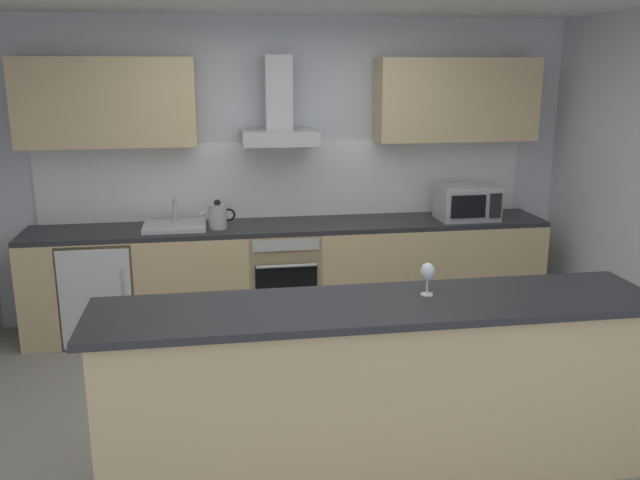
% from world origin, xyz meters
% --- Properties ---
extents(ground, '(5.96, 4.88, 0.02)m').
position_xyz_m(ground, '(0.00, 0.00, -0.01)').
color(ground, gray).
extents(wall_back, '(5.96, 0.12, 2.60)m').
position_xyz_m(wall_back, '(0.00, 2.00, 1.30)').
color(wall_back, silver).
rests_on(wall_back, ground).
extents(backsplash_tile, '(4.22, 0.02, 0.66)m').
position_xyz_m(backsplash_tile, '(0.00, 1.93, 1.23)').
color(backsplash_tile, white).
extents(counter_back, '(4.36, 0.60, 0.90)m').
position_xyz_m(counter_back, '(0.00, 1.62, 0.45)').
color(counter_back, '#D1B784').
rests_on(counter_back, ground).
extents(counter_island, '(2.97, 0.64, 1.00)m').
position_xyz_m(counter_island, '(0.18, -0.69, 0.51)').
color(counter_island, '#D1B784').
rests_on(counter_island, ground).
extents(upper_cabinets, '(4.31, 0.32, 0.70)m').
position_xyz_m(upper_cabinets, '(0.00, 1.77, 1.91)').
color(upper_cabinets, '#D1B784').
extents(oven, '(0.60, 0.62, 0.80)m').
position_xyz_m(oven, '(-0.09, 1.59, 0.46)').
color(oven, slate).
rests_on(oven, ground).
extents(refrigerator, '(0.58, 0.60, 0.85)m').
position_xyz_m(refrigerator, '(-1.58, 1.59, 0.43)').
color(refrigerator, white).
rests_on(refrigerator, ground).
extents(microwave, '(0.50, 0.38, 0.30)m').
position_xyz_m(microwave, '(1.52, 1.56, 1.05)').
color(microwave, '#B7BABC').
rests_on(microwave, counter_back).
extents(sink, '(0.50, 0.40, 0.26)m').
position_xyz_m(sink, '(-0.97, 1.60, 0.93)').
color(sink, silver).
rests_on(sink, counter_back).
extents(kettle, '(0.29, 0.15, 0.24)m').
position_xyz_m(kettle, '(-0.62, 1.56, 1.01)').
color(kettle, '#B7BABC').
rests_on(kettle, counter_back).
extents(range_hood, '(0.62, 0.45, 0.72)m').
position_xyz_m(range_hood, '(-0.09, 1.72, 1.79)').
color(range_hood, '#B7BABC').
extents(wine_glass, '(0.08, 0.08, 0.18)m').
position_xyz_m(wine_glass, '(0.45, -0.61, 1.13)').
color(wine_glass, silver).
rests_on(wine_glass, counter_island).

